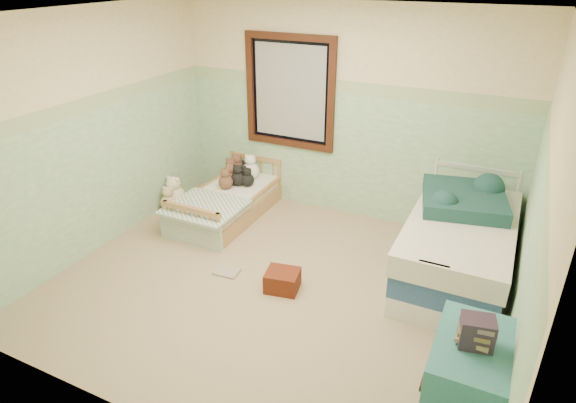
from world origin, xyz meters
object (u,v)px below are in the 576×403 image
at_px(plush_floor_cream, 175,197).
at_px(red_pillow, 282,280).
at_px(floor_book, 227,272).
at_px(dresser, 465,387).
at_px(toddler_bed_frame, 228,208).
at_px(twin_bed_frame, 455,267).
at_px(plush_floor_tan, 169,203).

bearing_deg(plush_floor_cream, red_pillow, -25.95).
height_order(red_pillow, floor_book, red_pillow).
bearing_deg(red_pillow, plush_floor_cream, 154.05).
distance_m(dresser, floor_book, 2.59).
distance_m(toddler_bed_frame, floor_book, 1.27).
distance_m(twin_bed_frame, floor_book, 2.30).
distance_m(plush_floor_cream, floor_book, 1.72).
relative_size(dresser, floor_book, 3.01).
bearing_deg(dresser, plush_floor_cream, 153.67).
distance_m(toddler_bed_frame, plush_floor_tan, 0.77).
bearing_deg(plush_floor_tan, plush_floor_cream, 90.00).
relative_size(twin_bed_frame, dresser, 2.49).
relative_size(plush_floor_tan, red_pillow, 0.71).
xyz_separation_m(toddler_bed_frame, plush_floor_tan, (-0.74, -0.21, 0.01)).
height_order(toddler_bed_frame, dresser, dresser).
xyz_separation_m(plush_floor_cream, plush_floor_tan, (0.00, -0.12, -0.03)).
distance_m(twin_bed_frame, red_pillow, 1.74).
bearing_deg(plush_floor_tan, red_pillow, -23.18).
height_order(dresser, red_pillow, dresser).
bearing_deg(dresser, floor_book, 159.62).
bearing_deg(dresser, plush_floor_tan, 155.13).
xyz_separation_m(plush_floor_cream, floor_book, (1.40, -0.99, -0.13)).
bearing_deg(floor_book, dresser, -25.19).
relative_size(plush_floor_tan, dresser, 0.30).
distance_m(toddler_bed_frame, plush_floor_cream, 0.75).
relative_size(toddler_bed_frame, plush_floor_cream, 5.37).
relative_size(toddler_bed_frame, plush_floor_tan, 6.86).
height_order(plush_floor_cream, dresser, dresser).
relative_size(toddler_bed_frame, twin_bed_frame, 0.83).
height_order(plush_floor_tan, red_pillow, plush_floor_tan).
height_order(plush_floor_cream, plush_floor_tan, plush_floor_cream).
xyz_separation_m(toddler_bed_frame, red_pillow, (1.29, -1.08, -0.00)).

